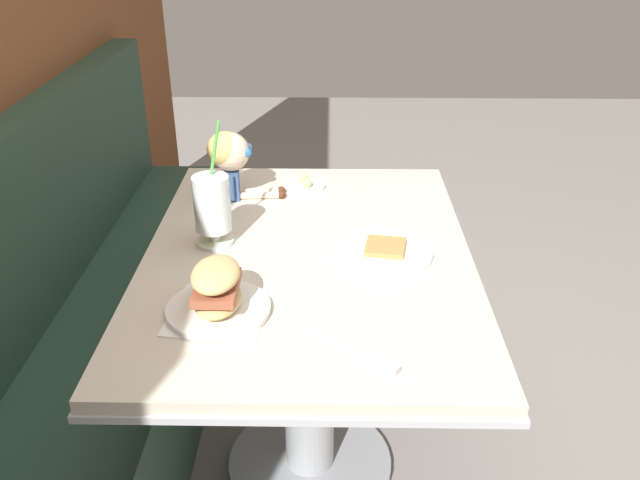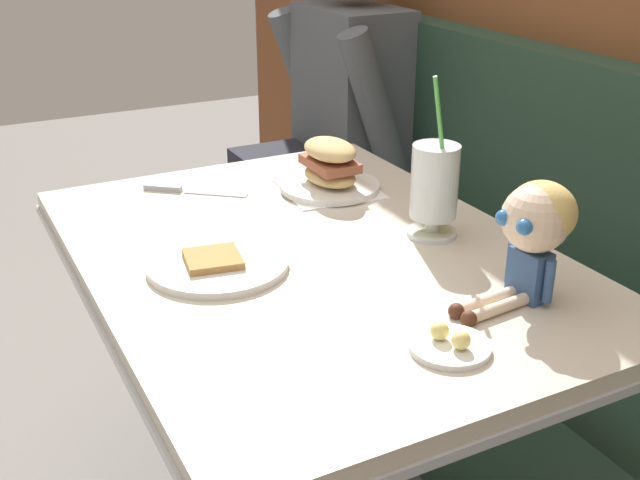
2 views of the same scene
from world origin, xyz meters
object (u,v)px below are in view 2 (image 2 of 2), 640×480
milkshake_glass (434,186)px  sandwich_plate (330,170)px  butter_saucer (450,344)px  butter_knife (177,189)px  diner_patron (340,101)px  toast_plate (217,263)px  seated_doll (535,225)px

milkshake_glass → sandwich_plate: 0.32m
butter_saucer → butter_knife: 0.83m
milkshake_glass → sandwich_plate: size_ratio=1.43×
butter_knife → diner_patron: (-0.53, 0.70, -0.00)m
toast_plate → diner_patron: 1.21m
sandwich_plate → diner_patron: (-0.68, 0.40, -0.04)m
toast_plate → butter_knife: size_ratio=1.29×
toast_plate → seated_doll: seated_doll is taller
milkshake_glass → toast_plate: bearing=-97.5°
sandwich_plate → butter_knife: 0.34m
toast_plate → butter_knife: 0.41m
milkshake_glass → diner_patron: (-0.99, 0.34, -0.10)m
butter_knife → diner_patron: diner_patron is taller
milkshake_glass → diner_patron: diner_patron is taller
milkshake_glass → sandwich_plate: (-0.31, -0.06, -0.05)m
toast_plate → butter_saucer: size_ratio=2.08×
butter_knife → diner_patron: size_ratio=0.24×
milkshake_glass → sandwich_plate: bearing=-169.8°
milkshake_glass → butter_knife: milkshake_glass is taller
butter_saucer → butter_knife: bearing=-170.0°
sandwich_plate → seated_doll: (0.59, 0.05, 0.08)m
butter_knife → toast_plate: bearing=-8.3°
butter_saucer → diner_patron: size_ratio=0.15×
toast_plate → diner_patron: (-0.94, 0.76, -0.01)m
butter_knife → seated_doll: bearing=25.3°
butter_saucer → toast_plate: bearing=-153.7°
sandwich_plate → diner_patron: 0.79m
toast_plate → diner_patron: diner_patron is taller
toast_plate → butter_saucer: bearing=26.3°
butter_knife → seated_doll: seated_doll is taller
toast_plate → butter_knife: (-0.40, 0.06, -0.00)m
sandwich_plate → diner_patron: size_ratio=0.27×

